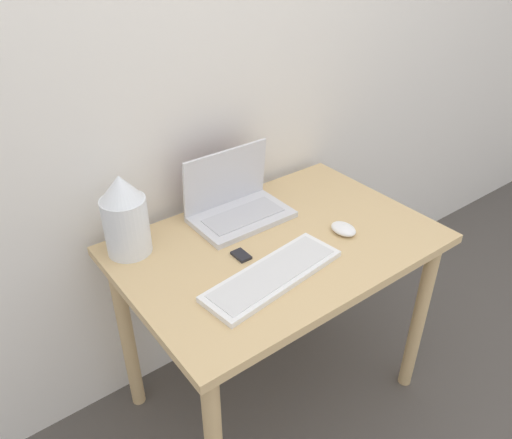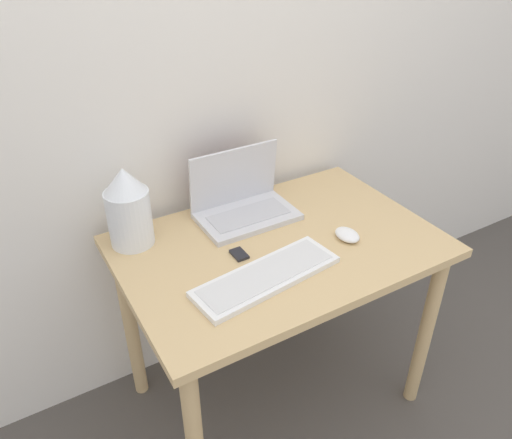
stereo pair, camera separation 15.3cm
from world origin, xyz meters
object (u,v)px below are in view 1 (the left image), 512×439
Objects in this scene: keyboard at (273,275)px; mp3_player at (241,255)px; vase at (125,216)px; laptop at (236,203)px; mouse at (343,229)px.

keyboard is 0.14m from mp3_player.
keyboard is 0.48m from vase.
laptop is 0.38m from mouse.
laptop is 3.58× the size of mouse.
vase is 0.37m from mp3_player.
mp3_player is (0.26, -0.23, -0.13)m from vase.
mouse reaches higher than keyboard.
vase is at bearing 175.73° from laptop.
vase reaches higher than mouse.
keyboard is 0.34m from mouse.
laptop is at bearing -4.27° from vase.
mouse is at bearing -15.49° from mp3_player.
keyboard is 7.47× the size of mp3_player.
laptop reaches higher than mp3_player.
laptop is 0.40m from vase.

